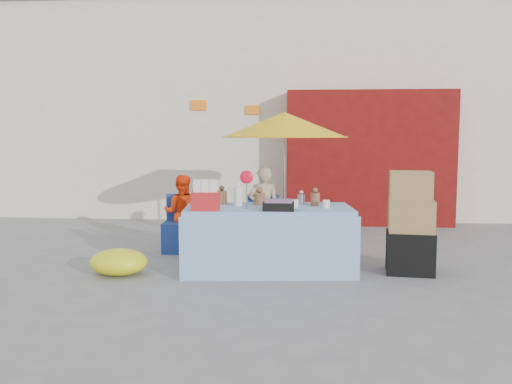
# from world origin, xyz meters

# --- Properties ---
(ground) EXTENTS (80.00, 80.00, 0.00)m
(ground) POSITION_xyz_m (0.00, 0.00, 0.00)
(ground) COLOR slate
(ground) RESTS_ON ground
(backdrop) EXTENTS (14.00, 8.00, 7.80)m
(backdrop) POSITION_xyz_m (0.52, 7.52, 3.10)
(backdrop) COLOR silver
(backdrop) RESTS_ON ground
(market_table) EXTENTS (2.25, 1.21, 1.31)m
(market_table) POSITION_xyz_m (0.44, 0.38, 0.43)
(market_table) COLOR #97B6F1
(market_table) RESTS_ON ground
(chair_left) EXTENTS (0.50, 0.49, 0.85)m
(chair_left) POSITION_xyz_m (-0.94, 1.44, 0.26)
(chair_left) COLOR navy
(chair_left) RESTS_ON ground
(chair_right) EXTENTS (0.50, 0.49, 0.85)m
(chair_right) POSITION_xyz_m (0.31, 1.44, 0.26)
(chair_right) COLOR navy
(chair_right) RESTS_ON ground
(vendor_orange) EXTENTS (0.57, 0.46, 1.15)m
(vendor_orange) POSITION_xyz_m (-0.94, 1.58, 0.57)
(vendor_orange) COLOR #FF3A0D
(vendor_orange) RESTS_ON ground
(vendor_beige) EXTENTS (0.48, 0.32, 1.28)m
(vendor_beige) POSITION_xyz_m (0.31, 1.58, 0.64)
(vendor_beige) COLOR tan
(vendor_beige) RESTS_ON ground
(umbrella) EXTENTS (1.90, 1.90, 2.09)m
(umbrella) POSITION_xyz_m (0.61, 1.73, 1.89)
(umbrella) COLOR gray
(umbrella) RESTS_ON ground
(box_stack) EXTENTS (0.64, 0.54, 1.30)m
(box_stack) POSITION_xyz_m (2.25, 0.41, 0.60)
(box_stack) COLOR black
(box_stack) RESTS_ON ground
(tarp_bundle) EXTENTS (0.89, 0.81, 0.33)m
(tarp_bundle) POSITION_xyz_m (-1.41, 0.03, 0.16)
(tarp_bundle) COLOR yellow
(tarp_bundle) RESTS_ON ground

